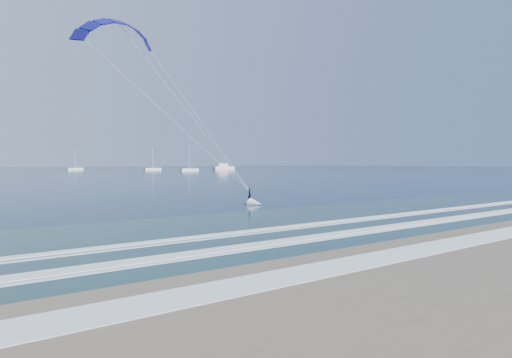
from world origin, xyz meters
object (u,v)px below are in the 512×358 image
object	(u,v)px
sailboat_5	(153,169)
kitesurfer_rig	(191,116)
sailboat_4	(75,169)
sailboat_6	(189,169)
motor_yacht	(223,167)

from	to	relation	value
sailboat_5	kitesurfer_rig	bearing A→B (deg)	-113.29
kitesurfer_rig	sailboat_4	size ratio (longest dim) A/B	1.79
kitesurfer_rig	sailboat_5	bearing A→B (deg)	66.71
sailboat_5	sailboat_6	xyz separation A→B (m)	(5.68, -31.16, -0.00)
motor_yacht	sailboat_4	distance (m)	82.75
sailboat_4	sailboat_5	size ratio (longest dim) A/B	0.87
kitesurfer_rig	sailboat_6	xyz separation A→B (m)	(90.72, 166.36, -7.66)
kitesurfer_rig	sailboat_6	size ratio (longest dim) A/B	1.57
motor_yacht	sailboat_4	world-z (taller)	sailboat_4
sailboat_6	kitesurfer_rig	bearing A→B (deg)	-118.61
sailboat_4	sailboat_6	size ratio (longest dim) A/B	0.88
motor_yacht	sailboat_5	world-z (taller)	sailboat_5
motor_yacht	sailboat_4	size ratio (longest dim) A/B	1.20
sailboat_4	sailboat_5	world-z (taller)	sailboat_5
sailboat_4	sailboat_6	distance (m)	72.46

